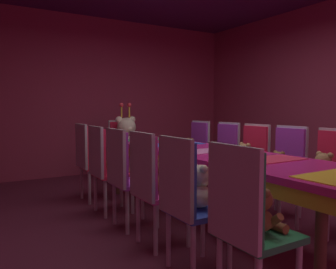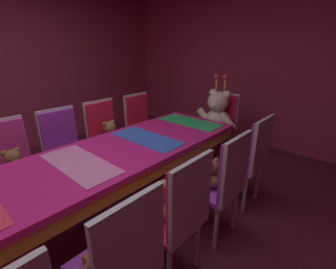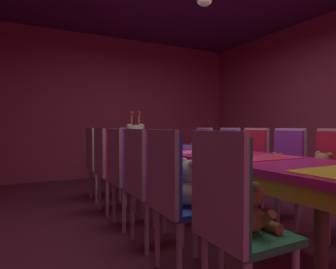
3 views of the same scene
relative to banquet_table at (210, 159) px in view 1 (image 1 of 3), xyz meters
name	(u,v)px [view 1 (image 1 of 3)]	position (x,y,z in m)	size (l,w,h in m)	color
ground_plane	(210,221)	(0.00, 0.00, -0.66)	(7.90, 7.90, 0.00)	#591E33
wall_back	(102,96)	(0.00, 3.20, 0.74)	(5.20, 0.12, 2.80)	#99334C
banquet_table	(210,159)	(0.00, 0.00, 0.00)	(0.90, 3.45, 0.75)	#C61E72
chair_left_0	(243,213)	(-0.84, -1.38, -0.06)	(0.42, 0.41, 0.98)	#268C4C
teddy_left_0	(261,213)	(-0.70, -1.38, -0.08)	(0.22, 0.28, 0.27)	brown
chair_left_1	(185,192)	(-0.86, -0.81, -0.06)	(0.42, 0.41, 0.98)	#2D47B2
teddy_left_1	(201,189)	(-0.71, -0.81, -0.06)	(0.27, 0.34, 0.33)	beige
chair_left_2	(150,178)	(-0.85, -0.28, -0.06)	(0.42, 0.41, 0.98)	#CC338C
teddy_left_2	(165,178)	(-0.71, -0.28, -0.08)	(0.24, 0.30, 0.29)	brown
chair_left_3	(124,169)	(-0.86, 0.26, -0.06)	(0.42, 0.41, 0.98)	purple
chair_left_4	(103,161)	(-0.87, 0.80, -0.06)	(0.42, 0.41, 0.98)	red
teddy_left_4	(115,161)	(-0.73, 0.80, -0.07)	(0.25, 0.32, 0.30)	olive
chair_left_5	(88,155)	(-0.85, 1.40, -0.06)	(0.42, 0.41, 0.98)	red
chair_right_1	(332,169)	(0.85, -0.80, -0.06)	(0.42, 0.41, 0.98)	red
teddy_right_1	(323,171)	(0.71, -0.80, -0.07)	(0.26, 0.33, 0.31)	#9E7247
chair_right_2	(286,161)	(0.86, -0.25, -0.06)	(0.42, 0.41, 0.98)	purple
teddy_right_2	(278,165)	(0.72, -0.25, -0.09)	(0.21, 0.28, 0.26)	brown
chair_right_3	(252,156)	(0.84, 0.25, -0.06)	(0.42, 0.41, 0.98)	red
teddy_right_3	(243,157)	(0.69, 0.25, -0.07)	(0.25, 0.33, 0.31)	#9E7247
chair_right_4	(224,151)	(0.87, 0.80, -0.06)	(0.42, 0.41, 0.98)	purple
teddy_right_4	(216,153)	(0.73, 0.80, -0.09)	(0.22, 0.28, 0.26)	brown
chair_right_5	(197,147)	(0.84, 1.41, -0.06)	(0.42, 0.41, 0.98)	purple
teddy_right_5	(189,148)	(0.70, 1.41, -0.08)	(0.23, 0.29, 0.28)	#9E7247
throne_chair	(123,144)	(0.00, 2.27, -0.06)	(0.41, 0.42, 0.98)	red
king_teddy_bear	(127,138)	(0.00, 2.11, 0.06)	(0.63, 0.48, 0.80)	beige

